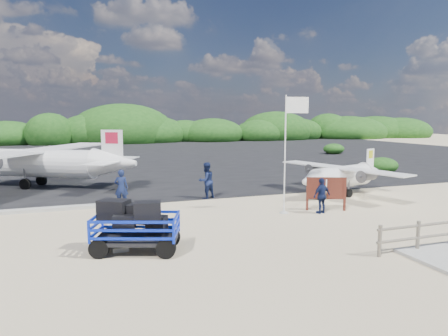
% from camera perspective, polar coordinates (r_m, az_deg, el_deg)
% --- Properties ---
extents(ground, '(160.00, 160.00, 0.00)m').
position_cam_1_polar(ground, '(16.19, 1.12, -8.06)').
color(ground, beige).
extents(asphalt_apron, '(90.00, 50.00, 0.04)m').
position_cam_1_polar(asphalt_apron, '(45.16, -12.25, 1.67)').
color(asphalt_apron, '#B2B2B2').
rests_on(asphalt_apron, ground).
extents(vegetation_band, '(124.00, 8.00, 4.40)m').
position_cam_1_polar(vegetation_band, '(69.97, -14.79, 3.52)').
color(vegetation_band, '#B2B2B2').
rests_on(vegetation_band, ground).
extents(baggage_cart, '(3.24, 2.49, 1.43)m').
position_cam_1_polar(baggage_cart, '(13.33, -12.34, -11.64)').
color(baggage_cart, '#0D29CB').
rests_on(baggage_cart, ground).
extents(flagpole, '(1.10, 0.58, 5.25)m').
position_cam_1_polar(flagpole, '(18.27, 8.54, -6.36)').
color(flagpole, white).
rests_on(flagpole, ground).
extents(signboard, '(1.84, 0.92, 1.58)m').
position_cam_1_polar(signboard, '(19.13, 14.30, -5.89)').
color(signboard, maroon).
rests_on(signboard, ground).
extents(crew_a, '(0.73, 0.55, 1.79)m').
position_cam_1_polar(crew_a, '(19.92, -14.46, -2.75)').
color(crew_a, '#111B42').
rests_on(crew_a, ground).
extents(crew_b, '(1.14, 1.03, 1.93)m').
position_cam_1_polar(crew_b, '(21.02, -2.56, -1.81)').
color(crew_b, '#111B42').
rests_on(crew_b, ground).
extents(crew_c, '(1.00, 0.58, 1.60)m').
position_cam_1_polar(crew_c, '(18.35, 13.79, -3.87)').
color(crew_c, '#111B42').
rests_on(crew_c, ground).
extents(aircraft_large, '(20.60, 20.60, 4.52)m').
position_cam_1_polar(aircraft_large, '(43.53, 13.45, 1.43)').
color(aircraft_large, '#B2B2B2').
rests_on(aircraft_large, ground).
extents(aircraft_small, '(8.13, 8.13, 2.35)m').
position_cam_1_polar(aircraft_small, '(43.07, -23.10, 0.98)').
color(aircraft_small, '#B2B2B2').
rests_on(aircraft_small, ground).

